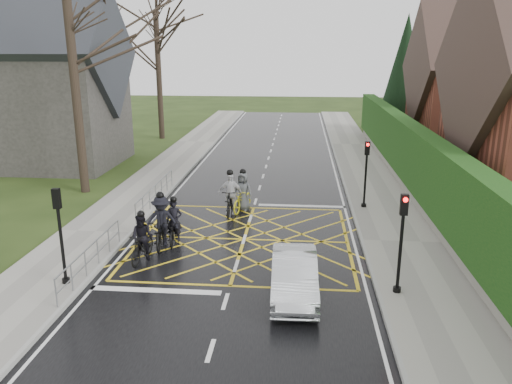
# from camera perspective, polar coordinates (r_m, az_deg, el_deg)

# --- Properties ---
(ground) EXTENTS (120.00, 120.00, 0.00)m
(ground) POSITION_cam_1_polar(r_m,az_deg,el_deg) (19.60, -1.37, -5.44)
(ground) COLOR black
(ground) RESTS_ON ground
(road) EXTENTS (9.00, 80.00, 0.01)m
(road) POSITION_cam_1_polar(r_m,az_deg,el_deg) (19.60, -1.37, -5.43)
(road) COLOR black
(road) RESTS_ON ground
(sidewalk_right) EXTENTS (3.00, 80.00, 0.15)m
(sidewalk_right) POSITION_cam_1_polar(r_m,az_deg,el_deg) (19.86, 16.19, -5.59)
(sidewalk_right) COLOR gray
(sidewalk_right) RESTS_ON ground
(sidewalk_left) EXTENTS (3.00, 80.00, 0.15)m
(sidewalk_left) POSITION_cam_1_polar(r_m,az_deg,el_deg) (21.07, -17.86, -4.46)
(sidewalk_left) COLOR gray
(sidewalk_left) RESTS_ON ground
(stone_wall) EXTENTS (0.50, 38.00, 0.70)m
(stone_wall) POSITION_cam_1_polar(r_m,az_deg,el_deg) (25.70, 17.62, -0.11)
(stone_wall) COLOR slate
(stone_wall) RESTS_ON ground
(hedge) EXTENTS (0.90, 38.00, 2.80)m
(hedge) POSITION_cam_1_polar(r_m,az_deg,el_deg) (25.29, 17.96, 3.70)
(hedge) COLOR #0F370F
(hedge) RESTS_ON stone_wall
(house_far) EXTENTS (9.80, 8.80, 10.30)m
(house_far) POSITION_cam_1_polar(r_m,az_deg,el_deg) (38.38, 24.77, 10.44)
(house_far) COLOR brown
(house_far) RESTS_ON ground
(conifer) EXTENTS (4.60, 4.60, 10.00)m
(conifer) POSITION_cam_1_polar(r_m,az_deg,el_deg) (45.01, 16.58, 12.67)
(conifer) COLOR black
(conifer) RESTS_ON ground
(church) EXTENTS (8.80, 7.80, 11.00)m
(church) POSITION_cam_1_polar(r_m,az_deg,el_deg) (33.99, -22.74, 11.08)
(church) COLOR #2D2B28
(church) RESTS_ON ground
(tree_near) EXTENTS (9.24, 9.24, 11.44)m
(tree_near) POSITION_cam_1_polar(r_m,az_deg,el_deg) (26.54, -20.50, 16.69)
(tree_near) COLOR black
(tree_near) RESTS_ON ground
(tree_mid) EXTENTS (10.08, 10.08, 12.48)m
(tree_mid) POSITION_cam_1_polar(r_m,az_deg,el_deg) (34.33, -16.34, 17.90)
(tree_mid) COLOR black
(tree_mid) RESTS_ON ground
(tree_far) EXTENTS (8.40, 8.40, 10.40)m
(tree_far) POSITION_cam_1_polar(r_m,az_deg,el_deg) (41.69, -11.20, 15.82)
(tree_far) COLOR black
(tree_far) RESTS_ON ground
(railing_south) EXTENTS (0.05, 5.04, 1.03)m
(railing_south) POSITION_cam_1_polar(r_m,az_deg,el_deg) (17.32, -18.31, -6.51)
(railing_south) COLOR slate
(railing_south) RESTS_ON ground
(railing_north) EXTENTS (0.05, 6.04, 1.03)m
(railing_north) POSITION_cam_1_polar(r_m,az_deg,el_deg) (23.99, -11.41, 0.28)
(railing_north) COLOR slate
(railing_north) RESTS_ON ground
(traffic_light_ne) EXTENTS (0.24, 0.31, 3.21)m
(traffic_light_ne) POSITION_cam_1_polar(r_m,az_deg,el_deg) (23.19, 12.42, 1.91)
(traffic_light_ne) COLOR black
(traffic_light_ne) RESTS_ON ground
(traffic_light_se) EXTENTS (0.24, 0.31, 3.21)m
(traffic_light_se) POSITION_cam_1_polar(r_m,az_deg,el_deg) (15.28, 16.22, -5.83)
(traffic_light_se) COLOR black
(traffic_light_se) RESTS_ON ground
(traffic_light_sw) EXTENTS (0.24, 0.31, 3.21)m
(traffic_light_sw) POSITION_cam_1_polar(r_m,az_deg,el_deg) (16.36, -21.38, -4.85)
(traffic_light_sw) COLOR black
(traffic_light_sw) RESTS_ON ground
(cyclist_rear) EXTENTS (0.86, 1.93, 1.82)m
(cyclist_rear) POSITION_cam_1_polar(r_m,az_deg,el_deg) (19.41, -9.34, -4.01)
(cyclist_rear) COLOR black
(cyclist_rear) RESTS_ON ground
(cyclist_back) EXTENTS (0.88, 1.87, 1.83)m
(cyclist_back) POSITION_cam_1_polar(r_m,az_deg,el_deg) (17.94, -12.87, -5.59)
(cyclist_back) COLOR black
(cyclist_back) RESTS_ON ground
(cyclist_mid) EXTENTS (1.34, 2.25, 2.10)m
(cyclist_mid) POSITION_cam_1_polar(r_m,az_deg,el_deg) (19.12, -10.76, -3.84)
(cyclist_mid) COLOR black
(cyclist_mid) RESTS_ON ground
(cyclist_front) EXTENTS (1.11, 2.06, 2.06)m
(cyclist_front) POSITION_cam_1_polar(r_m,az_deg,el_deg) (22.31, -2.98, -0.69)
(cyclist_front) COLOR black
(cyclist_front) RESTS_ON ground
(cyclist_lead) EXTENTS (1.22, 2.12, 1.95)m
(cyclist_lead) POSITION_cam_1_polar(r_m,az_deg,el_deg) (22.84, -1.52, -0.48)
(cyclist_lead) COLOR gold
(cyclist_lead) RESTS_ON ground
(car) EXTENTS (1.46, 3.90, 1.27)m
(car) POSITION_cam_1_polar(r_m,az_deg,el_deg) (15.24, 4.40, -9.47)
(car) COLOR #BABEC2
(car) RESTS_ON ground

